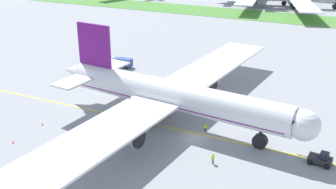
# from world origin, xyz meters

# --- Properties ---
(ground_plane) EXTENTS (600.00, 600.00, 0.00)m
(ground_plane) POSITION_xyz_m (0.00, 0.00, 0.00)
(ground_plane) COLOR gray
(ground_plane) RESTS_ON ground
(apron_taxi_line) EXTENTS (280.00, 0.36, 0.01)m
(apron_taxi_line) POSITION_xyz_m (0.00, 2.06, 0.00)
(apron_taxi_line) COLOR yellow
(apron_taxi_line) RESTS_ON ground
(grass_median_strip) EXTENTS (320.00, 24.00, 0.10)m
(grass_median_strip) POSITION_xyz_m (0.00, 119.83, 0.05)
(grass_median_strip) COLOR #4C8438
(grass_median_strip) RESTS_ON ground
(airliner_foreground) EXTENTS (55.80, 89.07, 17.92)m
(airliner_foreground) POSITION_xyz_m (-6.42, 3.58, 6.08)
(airliner_foreground) COLOR white
(airliner_foreground) RESTS_ON ground
(pushback_tug) EXTENTS (5.60, 2.85, 2.17)m
(pushback_tug) POSITION_xyz_m (22.17, 0.93, 0.99)
(pushback_tug) COLOR #26262B
(pushback_tug) RESTS_ON ground
(ground_crew_wingwalker_port) EXTENTS (0.49, 0.51, 1.74)m
(ground_crew_wingwalker_port) POSITION_xyz_m (6.25, -6.66, 1.06)
(ground_crew_wingwalker_port) COLOR black
(ground_crew_wingwalker_port) RESTS_ON ground
(ground_crew_marshaller_front) EXTENTS (0.57, 0.28, 1.62)m
(ground_crew_marshaller_front) POSITION_xyz_m (1.04, 3.40, 0.98)
(ground_crew_marshaller_front) COLOR black
(ground_crew_marshaller_front) RESTS_ON ground
(traffic_cone_near_nose) EXTENTS (0.36, 0.36, 0.58)m
(traffic_cone_near_nose) POSITION_xyz_m (-28.57, -15.88, 0.28)
(traffic_cone_near_nose) COLOR #F2590C
(traffic_cone_near_nose) RESTS_ON ground
(traffic_cone_port_wing) EXTENTS (0.36, 0.36, 0.58)m
(traffic_cone_port_wing) POSITION_xyz_m (-28.84, -7.99, 0.28)
(traffic_cone_port_wing) COLOR #F2590C
(traffic_cone_port_wing) RESTS_ON ground
(service_truck_catering_van) EXTENTS (5.51, 2.61, 2.53)m
(service_truck_catering_van) POSITION_xyz_m (-34.02, 30.23, 1.43)
(service_truck_catering_van) COLOR #33478C
(service_truck_catering_van) RESTS_ON ground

